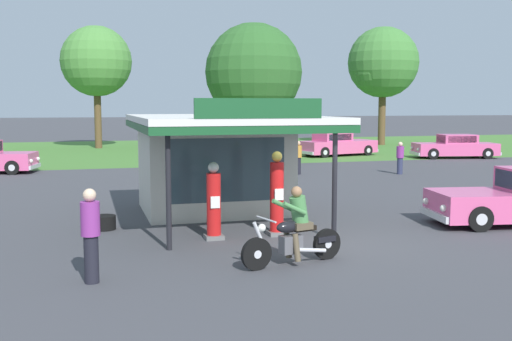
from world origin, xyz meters
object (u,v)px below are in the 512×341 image
bystander_admiring_sedan (91,233)px  bystander_standing_back_lot (298,157)px  parked_car_second_row_spare (455,147)px  parked_car_back_row_left (247,151)px  parked_car_back_row_centre_left (337,145)px  spare_tire_stack (104,223)px  gas_pump_offside (277,197)px  motorcycle_with_rider (295,232)px  gas_pump_nearside (214,204)px  bystander_strolling_foreground (400,157)px

bystander_admiring_sedan → bystander_standing_back_lot: (9.38, 15.00, -0.10)m
parked_car_second_row_spare → bystander_admiring_sedan: bystander_admiring_sedan is taller
parked_car_back_row_left → parked_car_back_row_centre_left: bearing=25.1°
bystander_standing_back_lot → spare_tire_stack: bearing=-131.3°
gas_pump_offside → parked_car_second_row_spare: gas_pump_offside is taller
parked_car_second_row_spare → motorcycle_with_rider: bearing=-130.8°
gas_pump_nearside → parked_car_second_row_spare: (18.63, 17.67, -0.19)m
bystander_admiring_sedan → bystander_strolling_foreground: bystander_admiring_sedan is taller
motorcycle_with_rider → gas_pump_nearside: bearing=111.9°
gas_pump_offside → motorcycle_with_rider: gas_pump_offside is taller
parked_car_back_row_left → bystander_standing_back_lot: bearing=-81.3°
gas_pump_offside → parked_car_back_row_centre_left: 23.75m
gas_pump_nearside → parked_car_second_row_spare: 25.68m
parked_car_second_row_spare → bystander_standing_back_lot: (-12.10, -5.55, 0.15)m
parked_car_back_row_centre_left → bystander_admiring_sedan: (-15.26, -24.02, 0.23)m
gas_pump_offside → bystander_strolling_foreground: gas_pump_offside is taller
gas_pump_nearside → bystander_standing_back_lot: 13.77m
parked_car_back_row_left → bystander_strolling_foreground: size_ratio=3.39×
parked_car_back_row_left → parked_car_second_row_spare: (12.99, -0.30, -0.02)m
motorcycle_with_rider → parked_car_second_row_spare: 26.88m
motorcycle_with_rider → spare_tire_stack: (-3.57, 4.54, -0.47)m
bystander_admiring_sedan → bystander_standing_back_lot: bearing=58.0°
bystander_strolling_foreground → parked_car_back_row_centre_left: bearing=82.6°
bystander_strolling_foreground → bystander_admiring_sedan: bearing=-135.3°
gas_pump_offside → motorcycle_with_rider: bearing=-100.4°
motorcycle_with_rider → parked_car_back_row_left: (4.56, 20.65, 0.02)m
parked_car_back_row_left → bystander_admiring_sedan: bearing=-112.2°
parked_car_second_row_spare → parked_car_back_row_left: bearing=178.7°
gas_pump_offside → parked_car_back_row_centre_left: gas_pump_offside is taller
parked_car_back_row_centre_left → bystander_strolling_foreground: size_ratio=3.59×
parked_car_back_row_centre_left → bystander_standing_back_lot: (-5.88, -9.01, 0.13)m
parked_car_back_row_left → parked_car_second_row_spare: bearing=-1.3°
motorcycle_with_rider → parked_car_back_row_left: 21.15m
parked_car_second_row_spare → bystander_admiring_sedan: size_ratio=3.08×
parked_car_back_row_centre_left → parked_car_second_row_spare: size_ratio=1.02×
parked_car_back_row_left → gas_pump_offside: bearing=-102.7°
motorcycle_with_rider → bystander_standing_back_lot: 15.78m
gas_pump_nearside → parked_car_back_row_left: gas_pump_nearside is taller
bystander_admiring_sedan → motorcycle_with_rider: bearing=2.8°
bystander_strolling_foreground → motorcycle_with_rider: bearing=-126.4°
gas_pump_nearside → bystander_admiring_sedan: gas_pump_nearside is taller
bystander_admiring_sedan → bystander_standing_back_lot: size_ratio=1.11×
gas_pump_offside → bystander_standing_back_lot: gas_pump_offside is taller
gas_pump_offside → motorcycle_with_rider: size_ratio=0.91×
parked_car_back_row_centre_left → motorcycle_with_rider: bearing=-115.4°
gas_pump_offside → parked_car_back_row_left: gas_pump_offside is taller
parked_car_back_row_centre_left → bystander_standing_back_lot: bearing=-123.1°
gas_pump_offside → bystander_strolling_foreground: bearing=48.9°
gas_pump_nearside → spare_tire_stack: gas_pump_nearside is taller
parked_car_back_row_centre_left → bystander_strolling_foreground: (-1.32, -10.23, 0.10)m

